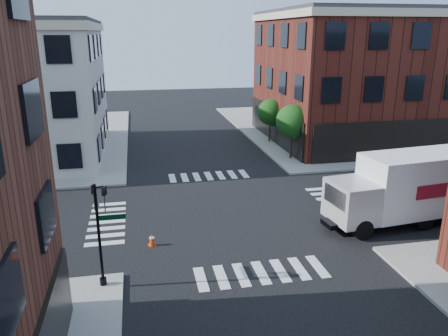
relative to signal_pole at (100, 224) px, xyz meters
name	(u,v)px	position (x,y,z in m)	size (l,w,h in m)	color
ground	(228,212)	(6.72, 6.68, -2.86)	(120.00, 120.00, 0.00)	black
sidewalk_ne	(370,126)	(27.72, 27.68, -2.78)	(30.00, 30.00, 0.15)	gray
building_ne	(397,77)	(27.22, 22.68, 3.14)	(25.00, 16.00, 12.00)	#3E150F
tree_near	(293,123)	(14.28, 16.65, 0.30)	(2.69, 2.69, 4.49)	black
tree_far	(271,113)	(14.28, 22.65, 0.02)	(2.43, 2.43, 4.07)	black
signal_pole	(100,224)	(0.00, 0.00, 0.00)	(1.29, 1.24, 4.60)	black
box_truck	(405,188)	(15.98, 3.34, -0.81)	(8.89, 3.53, 3.94)	silver
traffic_cone	(152,240)	(2.09, 3.30, -2.55)	(0.44, 0.44, 0.64)	#D33E09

